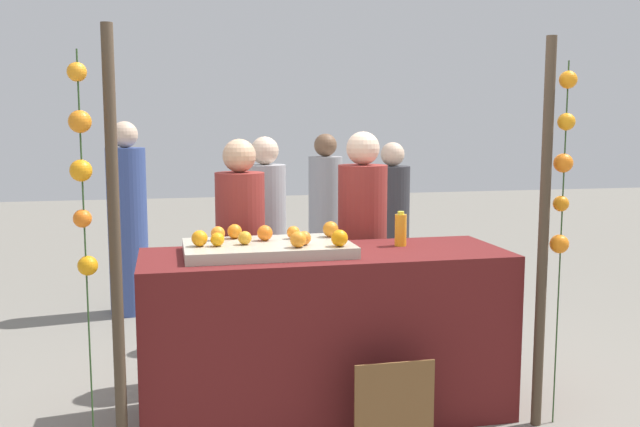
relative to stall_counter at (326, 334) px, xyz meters
name	(u,v)px	position (x,y,z in m)	size (l,w,h in m)	color
ground_plane	(326,413)	(0.00, 0.00, -0.47)	(24.00, 24.00, 0.00)	gray
stall_counter	(326,334)	(0.00, 0.00, 0.00)	(2.06, 0.73, 0.94)	#5B1919
orange_tray	(268,248)	(-0.32, 0.03, 0.50)	(0.92, 0.54, 0.06)	#B2AD99
orange_0	(245,238)	(-0.45, 0.00, 0.57)	(0.08, 0.08, 0.08)	orange
orange_1	(339,238)	(0.04, -0.17, 0.58)	(0.09, 0.09, 0.09)	orange
orange_2	(235,231)	(-0.49, 0.21, 0.57)	(0.08, 0.08, 0.08)	orange
orange_3	(293,232)	(-0.16, 0.13, 0.57)	(0.07, 0.07, 0.07)	orange
orange_4	(265,233)	(-0.33, 0.11, 0.58)	(0.09, 0.09, 0.09)	orange
orange_5	(200,238)	(-0.70, 0.00, 0.58)	(0.09, 0.09, 0.09)	orange
orange_6	(217,239)	(-0.60, -0.02, 0.57)	(0.08, 0.08, 0.08)	orange
orange_7	(218,233)	(-0.59, 0.17, 0.57)	(0.08, 0.08, 0.08)	orange
orange_8	(298,239)	(-0.19, -0.15, 0.58)	(0.09, 0.09, 0.09)	orange
orange_9	(304,238)	(-0.14, -0.08, 0.57)	(0.08, 0.08, 0.08)	orange
orange_10	(331,229)	(0.06, 0.15, 0.58)	(0.09, 0.09, 0.09)	orange
juice_bottle	(401,230)	(0.48, 0.10, 0.57)	(0.07, 0.07, 0.21)	orange
chalkboard_sign	(394,410)	(0.22, -0.57, -0.24)	(0.42, 0.03, 0.50)	brown
vendor_left	(241,270)	(-0.41, 0.64, 0.26)	(0.31, 0.31, 1.57)	maroon
vendor_right	(362,262)	(0.39, 0.62, 0.28)	(0.32, 0.32, 1.61)	maroon
crowd_person_0	(128,225)	(-1.20, 2.46, 0.31)	(0.34, 0.34, 1.68)	#384C8C
crowd_person_1	(391,236)	(1.02, 1.89, 0.23)	(0.30, 0.30, 1.50)	#333338
crowd_person_2	(266,247)	(-0.14, 1.44, 0.26)	(0.31, 0.31, 1.56)	#99999E
crowd_person_3	(325,223)	(0.58, 2.55, 0.26)	(0.31, 0.31, 1.57)	#99999E
canopy_post_left	(115,253)	(-1.11, -0.41, 0.59)	(0.06, 0.06, 2.12)	#473828
canopy_post_right	(543,237)	(1.11, -0.41, 0.59)	(0.06, 0.06, 2.12)	#473828
garland_strand_left	(82,171)	(-1.24, -0.45, 0.98)	(0.11, 0.11, 1.99)	#2D4C23
garland_strand_right	(563,168)	(1.21, -0.40, 0.95)	(0.11, 0.11, 1.99)	#2D4C23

